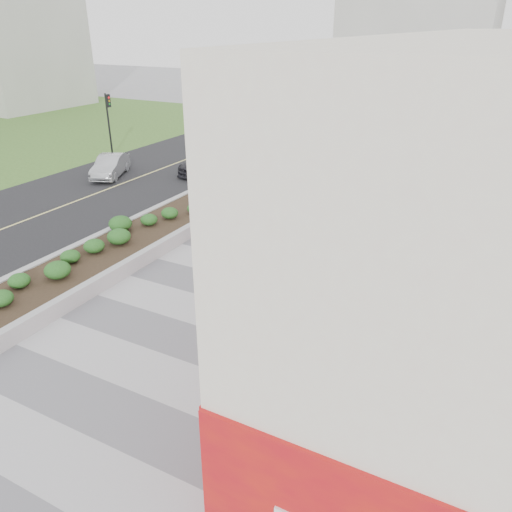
# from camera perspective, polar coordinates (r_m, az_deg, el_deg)

# --- Properties ---
(ground) EXTENTS (160.00, 160.00, 0.00)m
(ground) POSITION_cam_1_polar(r_m,az_deg,el_deg) (13.56, -12.97, -13.15)
(ground) COLOR gray
(ground) RESTS_ON ground
(walkway) EXTENTS (8.00, 36.00, 0.01)m
(walkway) POSITION_cam_1_polar(r_m,az_deg,el_deg) (15.47, -5.84, -7.26)
(walkway) COLOR #A8A8AD
(walkway) RESTS_ON ground
(building) EXTENTS (6.04, 24.08, 8.00)m
(building) POSITION_cam_1_polar(r_m,az_deg,el_deg) (17.29, 25.64, 8.32)
(building) COLOR beige
(building) RESTS_ON ground
(planter) EXTENTS (3.00, 18.00, 0.90)m
(planter) POSITION_cam_1_polar(r_m,az_deg,el_deg) (21.15, -12.46, 2.73)
(planter) COLOR #9E9EA0
(planter) RESTS_ON ground
(street) EXTENTS (10.00, 40.00, 0.00)m
(street) POSITION_cam_1_polar(r_m,az_deg,el_deg) (25.78, -23.63, 4.27)
(street) COLOR black
(street) RESTS_ON ground
(traffic_signal_near) EXTENTS (0.33, 0.28, 4.20)m
(traffic_signal_near) POSITION_cam_1_polar(r_m,az_deg,el_deg) (29.73, -2.35, 14.43)
(traffic_signal_near) COLOR black
(traffic_signal_near) RESTS_ON ground
(traffic_signal_far) EXTENTS (0.33, 0.28, 4.20)m
(traffic_signal_far) POSITION_cam_1_polar(r_m,az_deg,el_deg) (34.84, -16.49, 15.04)
(traffic_signal_far) COLOR black
(traffic_signal_far) RESTS_ON ground
(distant_bldg_north_l) EXTENTS (16.00, 12.00, 20.00)m
(distant_bldg_north_l) POSITION_cam_1_polar(r_m,az_deg,el_deg) (64.01, 18.47, 25.52)
(distant_bldg_north_l) COLOR #ADAAA3
(distant_bldg_north_l) RESTS_ON ground
(manhole_cover) EXTENTS (0.44, 0.44, 0.01)m
(manhole_cover) POSITION_cam_1_polar(r_m,az_deg,el_deg) (15.24, -4.25, -7.75)
(manhole_cover) COLOR #595654
(manhole_cover) RESTS_ON ground
(skateboarder) EXTENTS (0.48, 0.74, 1.29)m
(skateboarder) POSITION_cam_1_polar(r_m,az_deg,el_deg) (20.38, 0.70, 3.22)
(skateboarder) COLOR beige
(skateboarder) RESTS_ON ground
(car_silver) EXTENTS (2.80, 4.02, 1.26)m
(car_silver) POSITION_cam_1_polar(r_m,az_deg,el_deg) (30.99, -16.31, 9.85)
(car_silver) COLOR #A4A7AB
(car_silver) RESTS_ON ground
(car_dark) EXTENTS (2.00, 4.71, 1.36)m
(car_dark) POSITION_cam_1_polar(r_m,az_deg,el_deg) (30.84, -5.45, 10.76)
(car_dark) COLOR black
(car_dark) RESTS_ON ground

